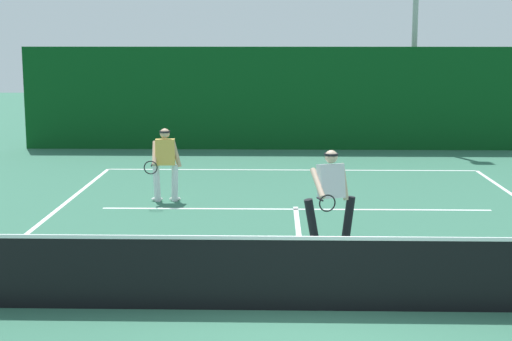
% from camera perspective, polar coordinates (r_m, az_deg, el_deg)
% --- Properties ---
extents(ground_plane, '(80.00, 80.00, 0.00)m').
position_cam_1_polar(ground_plane, '(10.59, 3.75, -10.10)').
color(ground_plane, '#316750').
extents(court_line_baseline_far, '(10.00, 0.10, 0.01)m').
position_cam_1_polar(court_line_baseline_far, '(21.32, 2.58, 0.04)').
color(court_line_baseline_far, white).
rests_on(court_line_baseline_far, ground_plane).
extents(court_line_service, '(8.15, 0.10, 0.01)m').
position_cam_1_polar(court_line_service, '(16.52, 2.91, -2.82)').
color(court_line_service, white).
rests_on(court_line_service, ground_plane).
extents(court_line_centre, '(0.10, 6.40, 0.01)m').
position_cam_1_polar(court_line_centre, '(13.64, 3.22, -5.52)').
color(court_line_centre, white).
rests_on(court_line_centre, ground_plane).
extents(tennis_net, '(10.96, 0.09, 1.06)m').
position_cam_1_polar(tennis_net, '(10.43, 3.79, -7.42)').
color(tennis_net, '#1E4723').
rests_on(tennis_net, ground_plane).
extents(player_near, '(0.95, 0.92, 1.67)m').
position_cam_1_polar(player_near, '(13.58, 5.43, -1.64)').
color(player_near, black).
rests_on(player_near, ground_plane).
extents(player_far, '(0.73, 0.87, 1.61)m').
position_cam_1_polar(player_far, '(17.26, -6.61, 0.66)').
color(player_far, silver).
rests_on(player_far, ground_plane).
extents(tennis_ball, '(0.07, 0.07, 0.07)m').
position_cam_1_polar(tennis_ball, '(11.62, 1.41, -8.10)').
color(tennis_ball, '#D1E033').
rests_on(tennis_ball, ground_plane).
extents(back_fence_windscreen, '(16.94, 0.12, 3.26)m').
position_cam_1_polar(back_fence_windscreen, '(25.02, 2.44, 5.24)').
color(back_fence_windscreen, '#094016').
rests_on(back_fence_windscreen, ground_plane).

